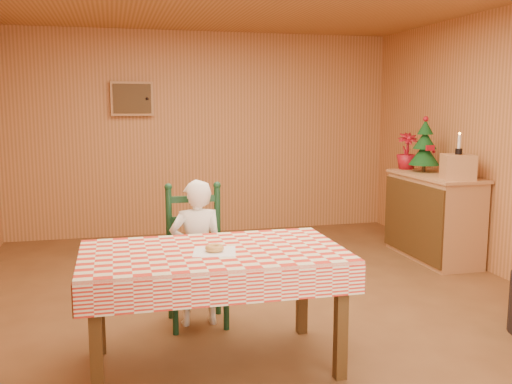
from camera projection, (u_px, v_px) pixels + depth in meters
ground at (262, 308)px, 4.73m from camera, size 6.00×6.00×0.00m
cabin_walls at (246, 87)px, 4.97m from camera, size 5.10×6.05×2.65m
dining_table at (213, 262)px, 3.60m from camera, size 1.66×0.96×0.77m
ladder_chair at (196, 258)px, 4.39m from camera, size 0.44×0.40×1.08m
seated_child at (197, 253)px, 4.32m from camera, size 0.41×0.27×1.12m
napkin at (215, 251)px, 3.54m from camera, size 0.31×0.31×0.00m
donut at (215, 248)px, 3.54m from camera, size 0.12×0.12×0.04m
shelf_unit at (433, 217)px, 6.21m from camera, size 0.54×1.24×0.93m
crate at (458, 167)px, 5.74m from camera, size 0.38×0.38×0.25m
christmas_tree at (425, 147)px, 6.34m from camera, size 0.34×0.34×0.62m
flower_arrangement at (407, 151)px, 6.63m from camera, size 0.29×0.29×0.42m
candle_set at (459, 148)px, 5.71m from camera, size 0.07×0.07×0.22m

